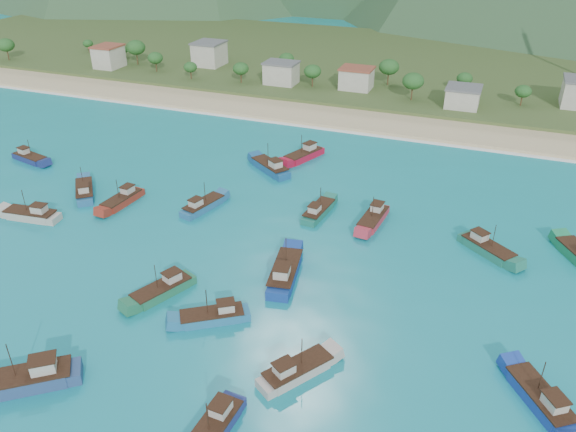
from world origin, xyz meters
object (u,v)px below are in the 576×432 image
(boat_4, at_px, (541,400))
(boat_11, at_px, (296,371))
(boat_15, at_px, (373,219))
(boat_26, at_px, (85,192))
(boat_16, at_px, (163,290))
(boat_17, at_px, (214,317))
(boat_23, at_px, (318,212))
(boat_7, at_px, (304,156))
(boat_9, at_px, (30,158))
(boat_19, at_px, (285,273))
(boat_5, at_px, (203,206))
(boat_25, at_px, (487,249))
(boat_27, at_px, (32,215))
(boat_20, at_px, (122,200))
(boat_0, at_px, (26,380))
(boat_2, at_px, (213,430))
(boat_6, at_px, (270,168))

(boat_4, relative_size, boat_11, 1.04)
(boat_15, height_order, boat_26, boat_26)
(boat_16, xyz_separation_m, boat_17, (9.79, -2.69, -0.04))
(boat_23, bearing_deg, boat_17, -90.58)
(boat_7, bearing_deg, boat_26, 64.91)
(boat_7, xyz_separation_m, boat_9, (-56.81, -23.03, -0.13))
(boat_4, height_order, boat_19, boat_19)
(boat_5, relative_size, boat_25, 1.01)
(boat_7, bearing_deg, boat_27, 71.37)
(boat_17, height_order, boat_20, boat_20)
(boat_0, distance_m, boat_5, 46.91)
(boat_9, distance_m, boat_15, 78.18)
(boat_7, distance_m, boat_17, 58.04)
(boat_5, distance_m, boat_9, 47.49)
(boat_19, bearing_deg, boat_23, 84.22)
(boat_4, distance_m, boat_27, 87.32)
(boat_4, height_order, boat_20, boat_4)
(boat_11, distance_m, boat_17, 15.29)
(boat_23, bearing_deg, boat_5, -158.55)
(boat_2, xyz_separation_m, boat_4, (33.13, 17.14, 0.05))
(boat_23, relative_size, boat_25, 0.99)
(boat_16, bearing_deg, boat_15, -103.45)
(boat_19, height_order, boat_26, boat_19)
(boat_16, height_order, boat_27, boat_27)
(boat_6, bearing_deg, boat_17, -131.41)
(boat_4, relative_size, boat_6, 0.94)
(boat_11, bearing_deg, boat_5, 166.29)
(boat_2, bearing_deg, boat_11, -111.95)
(boat_7, height_order, boat_23, boat_7)
(boat_5, relative_size, boat_11, 1.02)
(boat_25, bearing_deg, boat_15, -61.00)
(boat_6, bearing_deg, boat_4, -97.06)
(boat_5, xyz_separation_m, boat_23, (20.97, 5.71, -0.01))
(boat_9, bearing_deg, boat_0, 55.29)
(boat_25, bearing_deg, boat_6, -72.58)
(boat_26, bearing_deg, boat_23, -28.63)
(boat_9, bearing_deg, boat_11, 75.56)
(boat_16, xyz_separation_m, boat_27, (-34.54, 11.08, 0.04))
(boat_6, distance_m, boat_20, 31.73)
(boat_7, height_order, boat_9, boat_7)
(boat_5, bearing_deg, boat_16, -59.49)
(boat_20, height_order, boat_27, boat_27)
(boat_0, xyz_separation_m, boat_7, (7.99, 76.25, -0.15))
(boat_11, xyz_separation_m, boat_26, (-55.84, 30.80, 0.04))
(boat_5, bearing_deg, boat_0, -72.95)
(boat_27, bearing_deg, boat_23, -73.85)
(boat_19, distance_m, boat_27, 49.85)
(boat_7, bearing_deg, boat_15, 154.64)
(boat_0, xyz_separation_m, boat_23, (19.21, 52.58, -0.28))
(boat_11, bearing_deg, boat_23, 138.08)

